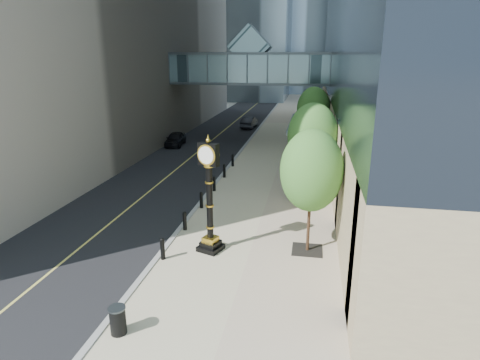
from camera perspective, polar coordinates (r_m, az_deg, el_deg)
name	(u,v)px	position (r m, az deg, el deg)	size (l,w,h in m)	color
ground	(217,277)	(16.96, -3.28, -13.66)	(320.00, 320.00, 0.00)	gray
road	(234,122)	(55.83, -0.80, 8.25)	(8.00, 180.00, 0.02)	black
sidewalk	(293,124)	(54.89, 7.51, 7.97)	(8.00, 180.00, 0.06)	#B3A98A
curb	(263,123)	(55.21, 3.32, 8.15)	(0.25, 180.00, 0.07)	gray
skywalk	(250,66)	(42.65, 1.46, 15.87)	(17.00, 4.20, 5.80)	#45656F
entrance_canopy	(311,124)	(28.50, 10.10, 7.85)	(3.00, 8.00, 4.38)	#383F44
bollard_row	(208,192)	(25.31, -4.56, -1.72)	(0.20, 16.20, 0.90)	black
street_trees	(313,126)	(29.37, 10.33, 7.57)	(2.97, 28.53, 6.10)	black
street_clock	(210,204)	(18.09, -4.34, -3.38)	(1.27, 1.27, 5.29)	black
trash_bin	(118,321)	(14.28, -16.97, -18.64)	(0.52, 0.52, 0.90)	black
pedestrian	(297,188)	(24.88, 8.07, -1.15)	(0.64, 0.42, 1.75)	#B6B2A6
car_near	(175,139)	(41.27, -9.17, 5.80)	(1.58, 3.94, 1.34)	black
car_far	(249,122)	(51.18, 1.31, 8.22)	(1.46, 4.20, 1.38)	black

